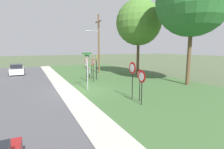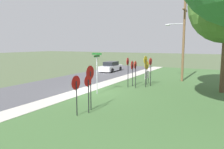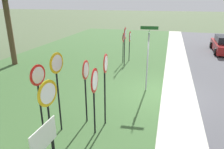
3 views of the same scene
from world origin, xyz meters
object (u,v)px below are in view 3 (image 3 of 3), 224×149
(stop_sign_near_left, at_px, (57,76))
(stop_sign_far_right, at_px, (105,75))
(street_name_post, at_px, (148,54))
(yield_sign_near_right, at_px, (124,41))
(yield_sign_near_left, at_px, (130,39))
(stop_sign_far_center, at_px, (48,101))
(notice_board, at_px, (44,139))
(parked_sedan_distant, at_px, (224,45))
(yield_sign_far_left, at_px, (125,37))
(stop_sign_far_left, at_px, (86,79))
(stop_sign_near_right, at_px, (95,88))
(stop_sign_center_tall, at_px, (39,88))

(stop_sign_near_left, distance_m, stop_sign_far_right, 1.58)
(street_name_post, bearing_deg, yield_sign_near_right, 20.87)
(yield_sign_near_left, bearing_deg, stop_sign_far_center, 177.82)
(yield_sign_near_left, distance_m, notice_board, 11.00)
(stop_sign_near_left, relative_size, parked_sedan_distant, 0.59)
(stop_sign_far_center, height_order, yield_sign_near_right, stop_sign_far_center)
(yield_sign_far_left, bearing_deg, yield_sign_near_right, 21.49)
(stop_sign_far_left, distance_m, street_name_post, 3.94)
(stop_sign_near_left, distance_m, stop_sign_far_left, 1.03)
(stop_sign_far_right, relative_size, parked_sedan_distant, 0.56)
(stop_sign_far_left, xyz_separation_m, stop_sign_far_center, (-1.74, 0.43, -0.07))
(yield_sign_near_left, distance_m, yield_sign_near_right, 0.74)
(stop_sign_near_left, xyz_separation_m, stop_sign_near_right, (0.12, -1.21, -0.31))
(stop_sign_far_center, height_order, yield_sign_near_left, stop_sign_far_center)
(yield_sign_far_left, bearing_deg, stop_sign_near_right, -174.97)
(stop_sign_far_center, xyz_separation_m, street_name_post, (5.27, -2.19, 0.23))
(yield_sign_near_right, relative_size, yield_sign_far_left, 0.83)
(stop_sign_far_center, bearing_deg, parked_sedan_distant, -17.09)
(yield_sign_near_left, relative_size, yield_sign_far_left, 0.84)
(stop_sign_far_center, relative_size, yield_sign_near_right, 1.05)
(stop_sign_far_center, relative_size, notice_board, 1.80)
(stop_sign_near_right, bearing_deg, yield_sign_far_left, 0.42)
(stop_sign_far_right, xyz_separation_m, yield_sign_near_left, (8.57, 0.76, -0.28))
(yield_sign_near_left, bearing_deg, stop_sign_near_left, 176.17)
(yield_sign_far_left, xyz_separation_m, parked_sedan_distant, (6.24, -7.50, -1.35))
(stop_sign_near_left, xyz_separation_m, yield_sign_near_left, (9.35, -0.60, -0.39))
(stop_sign_far_center, bearing_deg, stop_sign_far_left, -4.09)
(yield_sign_far_left, distance_m, parked_sedan_distant, 9.84)
(stop_sign_near_right, xyz_separation_m, stop_sign_far_right, (0.66, -0.16, 0.20))
(stop_sign_far_center, bearing_deg, stop_sign_far_right, -22.72)
(stop_sign_far_center, xyz_separation_m, yield_sign_far_left, (9.13, -0.27, 0.32))
(stop_sign_far_left, xyz_separation_m, stop_sign_far_right, (0.04, -0.70, 0.18))
(stop_sign_near_left, height_order, yield_sign_near_left, stop_sign_near_left)
(stop_sign_far_right, bearing_deg, notice_board, 152.45)
(yield_sign_far_left, bearing_deg, stop_sign_near_left, 176.44)
(stop_sign_center_tall, height_order, parked_sedan_distant, stop_sign_center_tall)
(stop_sign_far_left, height_order, stop_sign_far_right, stop_sign_far_right)
(stop_sign_near_right, height_order, notice_board, stop_sign_near_right)
(stop_sign_far_left, distance_m, stop_sign_center_tall, 1.70)
(stop_sign_near_right, distance_m, parked_sedan_distant, 15.82)
(stop_sign_center_tall, height_order, yield_sign_far_left, yield_sign_far_left)
(stop_sign_center_tall, distance_m, yield_sign_far_left, 8.85)
(stop_sign_far_center, distance_m, notice_board, 1.03)
(stop_sign_far_center, relative_size, yield_sign_near_left, 1.04)
(yield_sign_near_right, bearing_deg, stop_sign_far_center, -177.37)
(stop_sign_near_right, height_order, yield_sign_near_right, stop_sign_near_right)
(stop_sign_near_left, xyz_separation_m, yield_sign_near_right, (8.69, -0.28, -0.42))
(yield_sign_near_left, bearing_deg, yield_sign_near_right, 153.84)
(stop_sign_near_left, xyz_separation_m, stop_sign_far_left, (0.74, -0.66, -0.29))
(stop_sign_far_center, xyz_separation_m, yield_sign_near_left, (10.35, -0.37, -0.03))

